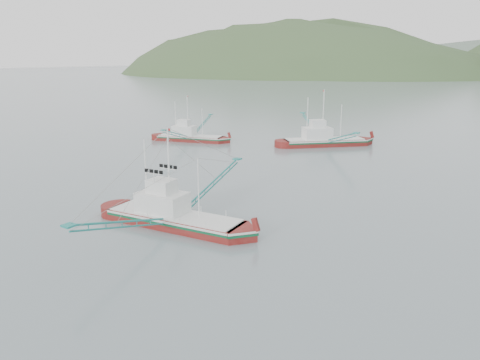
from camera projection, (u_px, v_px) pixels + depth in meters
The scene contains 5 objects.
ground at pixel (205, 226), 44.24m from camera, with size 1200.00×1200.00×0.00m, color slate.
main_boat at pixel (173, 211), 44.04m from camera, with size 13.99×24.76×10.05m.
bg_boat_left at pixel (190, 132), 88.32m from camera, with size 12.97×22.16×9.20m.
bg_boat_far at pixel (324, 133), 83.61m from camera, with size 21.76×22.18×10.69m.
headland_left at pixel (290, 74), 430.39m from camera, with size 448.00×308.00×210.00m, color #375029.
Camera 1 is at (25.79, -32.86, 15.57)m, focal length 35.00 mm.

